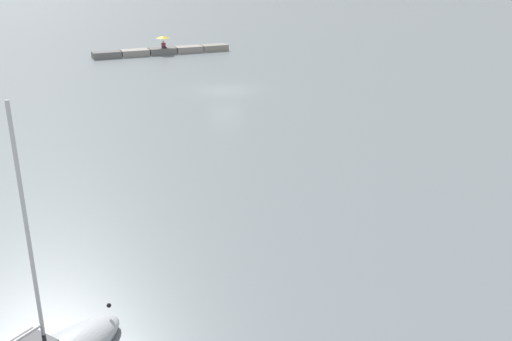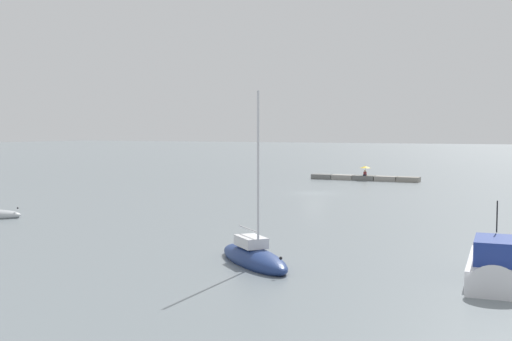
{
  "view_description": "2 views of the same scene",
  "coord_description": "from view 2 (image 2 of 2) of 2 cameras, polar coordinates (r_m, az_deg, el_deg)",
  "views": [
    {
      "loc": [
        15.55,
        41.33,
        10.03
      ],
      "look_at": [
        6.34,
        20.37,
        1.36
      ],
      "focal_mm": 40.48,
      "sensor_mm": 36.0,
      "label": 1
    },
    {
      "loc": [
        -22.85,
        61.45,
        6.62
      ],
      "look_at": [
        2.79,
        8.37,
        2.81
      ],
      "focal_mm": 43.91,
      "sensor_mm": 36.0,
      "label": 2
    }
  ],
  "objects": [
    {
      "name": "motorboat_white_near",
      "position": [
        29.46,
        20.95,
        -8.65
      ],
      "size": [
        2.81,
        7.63,
        4.2
      ],
      "rotation": [
        0.0,
        0.0,
        0.07
      ],
      "color": "silver",
      "rests_on": "ground_plane"
    },
    {
      "name": "seawall_pier",
      "position": [
        83.49,
        9.83,
        -0.67
      ],
      "size": [
        14.4,
        1.6,
        0.65
      ],
      "color": "gray",
      "rests_on": "ground_plane"
    },
    {
      "name": "person_seated_maroon_left",
      "position": [
        83.21,
        9.89,
        -0.29
      ],
      "size": [
        0.42,
        0.62,
        0.73
      ],
      "rotation": [
        0.0,
        0.0,
        0.07
      ],
      "color": "#1E2333",
      "rests_on": "seawall_pier"
    },
    {
      "name": "ground_plane",
      "position": [
        65.89,
        5.37,
        -2.08
      ],
      "size": [
        500.0,
        500.0,
        0.0
      ],
      "primitive_type": "plane",
      "color": "slate"
    },
    {
      "name": "sailboat_navy_near",
      "position": [
        31.33,
        -0.22,
        -7.9
      ],
      "size": [
        6.23,
        5.67,
        8.84
      ],
      "rotation": [
        0.0,
        0.0,
        0.87
      ],
      "color": "navy",
      "rests_on": "ground_plane"
    },
    {
      "name": "umbrella_open_yellow",
      "position": [
        83.34,
        9.93,
        0.31
      ],
      "size": [
        1.41,
        1.41,
        1.3
      ],
      "color": "black",
      "rests_on": "seawall_pier"
    }
  ]
}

